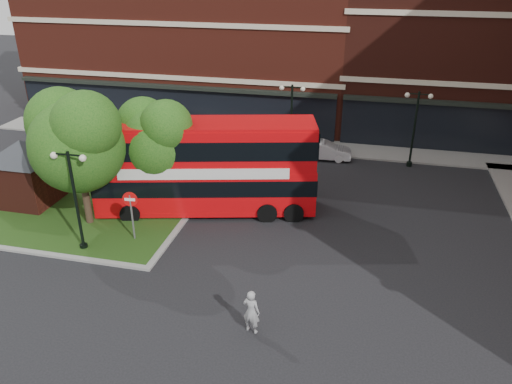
% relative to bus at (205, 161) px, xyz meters
% --- Properties ---
extents(ground, '(120.00, 120.00, 0.00)m').
position_rel_bus_xyz_m(ground, '(1.05, -5.43, -2.89)').
color(ground, black).
rests_on(ground, ground).
extents(pavement_far, '(44.00, 3.00, 0.12)m').
position_rel_bus_xyz_m(pavement_far, '(1.05, 11.07, -2.83)').
color(pavement_far, slate).
rests_on(pavement_far, ground).
extents(terrace_far_left, '(26.00, 12.00, 14.00)m').
position_rel_bus_xyz_m(terrace_far_left, '(-6.95, 18.57, 4.11)').
color(terrace_far_left, maroon).
rests_on(terrace_far_left, ground).
extents(terrace_far_right, '(18.00, 12.00, 16.00)m').
position_rel_bus_xyz_m(terrace_far_right, '(15.05, 18.57, 5.11)').
color(terrace_far_right, '#471911').
rests_on(terrace_far_right, ground).
extents(traffic_island, '(12.60, 7.60, 0.15)m').
position_rel_bus_xyz_m(traffic_island, '(-6.95, -2.43, -2.83)').
color(traffic_island, gray).
rests_on(traffic_island, ground).
extents(kiosk, '(6.51, 6.51, 3.60)m').
position_rel_bus_xyz_m(kiosk, '(-9.95, -1.43, -0.58)').
color(kiosk, '#471911').
rests_on(kiosk, traffic_island).
extents(tree_island_west, '(5.40, 4.71, 7.21)m').
position_rel_bus_xyz_m(tree_island_west, '(-5.54, -2.85, 1.90)').
color(tree_island_west, '#2D2116').
rests_on(tree_island_west, ground).
extents(tree_island_east, '(4.46, 3.90, 6.29)m').
position_rel_bus_xyz_m(tree_island_east, '(-2.53, -0.36, 1.35)').
color(tree_island_east, '#2D2116').
rests_on(tree_island_east, ground).
extents(lamp_island, '(1.72, 0.36, 5.00)m').
position_rel_bus_xyz_m(lamp_island, '(-4.45, -5.23, -0.07)').
color(lamp_island, black).
rests_on(lamp_island, ground).
extents(lamp_far_left, '(1.72, 0.36, 5.00)m').
position_rel_bus_xyz_m(lamp_far_left, '(3.05, 9.07, -0.07)').
color(lamp_far_left, black).
rests_on(lamp_far_left, ground).
extents(lamp_far_right, '(1.72, 0.36, 5.00)m').
position_rel_bus_xyz_m(lamp_far_right, '(11.05, 9.07, -0.07)').
color(lamp_far_right, black).
rests_on(lamp_far_right, ground).
extents(bus, '(11.84, 5.35, 4.41)m').
position_rel_bus_xyz_m(bus, '(0.00, 0.00, 0.00)').
color(bus, red).
rests_on(bus, ground).
extents(woman, '(0.74, 0.57, 1.82)m').
position_rel_bus_xyz_m(woman, '(4.66, -8.93, -1.98)').
color(woman, '#97979A').
rests_on(woman, ground).
extents(car_silver, '(4.49, 1.91, 1.51)m').
position_rel_bus_xyz_m(car_silver, '(-5.02, 10.57, -2.14)').
color(car_silver, silver).
rests_on(car_silver, ground).
extents(car_white, '(3.85, 1.55, 1.25)m').
position_rel_bus_xyz_m(car_white, '(5.34, 9.07, -2.27)').
color(car_white, white).
rests_on(car_white, ground).
extents(no_entry_sign, '(0.73, 0.13, 2.65)m').
position_rel_bus_xyz_m(no_entry_sign, '(-2.45, -3.93, -1.00)').
color(no_entry_sign, slate).
rests_on(no_entry_sign, ground).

